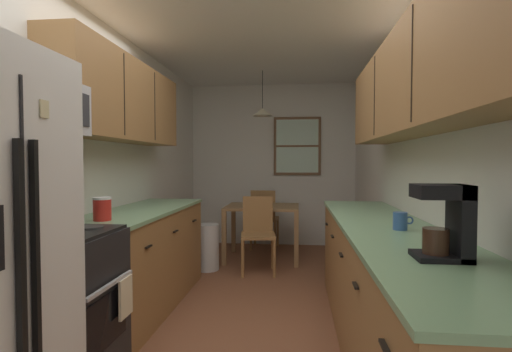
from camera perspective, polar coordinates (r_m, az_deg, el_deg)
ground_plane at (r=3.79m, az=-0.24°, el=-18.33°), size 12.00×12.00×0.00m
wall_left at (r=3.94m, az=-20.17°, el=1.28°), size 0.10×9.00×2.55m
wall_right at (r=3.66m, az=21.29°, el=1.22°), size 0.10×9.00×2.55m
wall_back at (r=6.19m, az=2.49°, el=1.64°), size 4.40×0.10×2.55m
ceiling_slab at (r=3.77m, az=-0.24°, el=21.74°), size 4.40×9.00×0.08m
stove_range at (r=2.61m, az=-27.74°, el=-17.12°), size 0.66×0.65×1.10m
microwave_over_range at (r=2.56m, az=-30.32°, el=9.03°), size 0.39×0.61×0.31m
counter_left at (r=3.71m, az=-16.48°, el=-11.57°), size 0.64×1.92×0.90m
upper_cabinets_left at (r=3.66m, az=-19.07°, el=10.43°), size 0.33×2.00×0.71m
counter_right at (r=2.80m, az=19.08°, el=-16.13°), size 0.64×3.24×0.90m
upper_cabinets_right at (r=2.70m, az=22.64°, el=12.70°), size 0.33×2.92×0.65m
dining_table at (r=5.24m, az=0.96°, el=-5.63°), size 0.98×0.79×0.73m
dining_chair_near at (r=4.67m, az=0.29°, el=-8.05°), size 0.45×0.45×0.90m
dining_chair_far at (r=5.85m, az=1.19°, el=-5.99°), size 0.42×0.42×0.90m
pendant_light at (r=5.24m, az=0.97°, el=9.48°), size 0.27×0.27×0.61m
back_window at (r=6.11m, az=6.13°, el=4.43°), size 0.74×0.05×0.91m
trash_bin at (r=4.82m, az=-7.25°, el=-10.40°), size 0.29×0.29×0.56m
storage_canister at (r=2.98m, az=-21.85°, el=-4.54°), size 0.13×0.13×0.17m
dish_towel at (r=2.57m, az=-18.77°, el=-16.64°), size 0.02×0.16×0.24m
coffee_maker at (r=1.86m, az=26.64°, el=-5.91°), size 0.22×0.18×0.32m
mug_by_coffeemaker at (r=2.56m, az=20.64°, el=-6.27°), size 0.12×0.09×0.11m
table_serving_bowl at (r=5.17m, az=0.24°, el=-4.16°), size 0.18×0.18×0.06m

